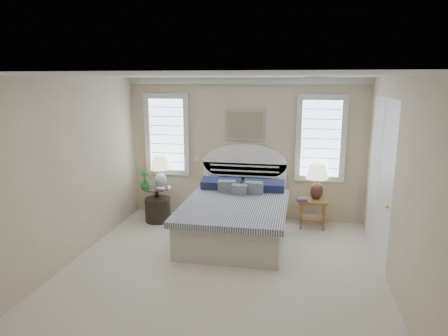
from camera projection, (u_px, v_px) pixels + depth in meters
The scene contains 21 objects.
floor at pixel (219, 275), 5.53m from camera, with size 4.50×5.00×0.01m, color beige.
ceiling at pixel (219, 76), 4.96m from camera, with size 4.50×5.00×0.01m, color silver.
wall_back at pixel (245, 150), 7.64m from camera, with size 4.50×0.02×2.70m, color #C2B192.
wall_left at pixel (64, 174), 5.66m from camera, with size 0.02×5.00×2.70m, color #C2B192.
wall_right at pixel (401, 189), 4.83m from camera, with size 0.02×5.00×2.70m, color #C2B192.
crown_molding at pixel (246, 81), 7.33m from camera, with size 4.50×0.08×0.12m, color silver.
hvac_vent at pixel (315, 78), 5.51m from camera, with size 0.30×0.20×0.02m, color #B2B2B2.
switch_plate at pixel (197, 158), 7.85m from camera, with size 0.08×0.01×0.12m, color silver.
window_left at pixel (167, 135), 7.86m from camera, with size 0.90×0.06×1.60m, color silver.
window_right at pixel (321, 139), 7.31m from camera, with size 0.90×0.06×1.60m, color silver.
painting at pixel (245, 125), 7.50m from camera, with size 0.74×0.04×0.58m, color silver.
closet_door at pixel (380, 178), 6.02m from camera, with size 0.02×1.80×2.40m, color white.
bed at pixel (236, 215), 6.85m from camera, with size 1.72×2.28×1.47m.
side_table_left at pixel (157, 200), 7.72m from camera, with size 0.56×0.56×0.63m.
nightstand_right at pixel (312, 207), 7.27m from camera, with size 0.50×0.40×0.53m.
floor_pot at pixel (158, 210), 7.63m from camera, with size 0.49×0.49×0.45m, color black.
lamp_left at pixel (160, 168), 7.64m from camera, with size 0.46×0.46×0.61m.
lamp_right at pixel (317, 177), 7.22m from camera, with size 0.49×0.49×0.66m.
potted_plant at pixel (145, 180), 7.49m from camera, with size 0.20×0.20×0.36m, color #3A7D32.
books_left at pixel (161, 189), 7.42m from camera, with size 0.16×0.11×0.06m.
books_right at pixel (302, 200), 7.13m from camera, with size 0.22×0.18×0.05m.
Camera 1 is at (1.02, -4.98, 2.64)m, focal length 32.00 mm.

